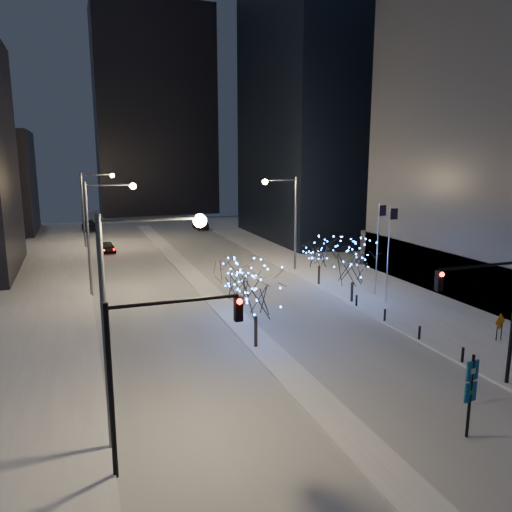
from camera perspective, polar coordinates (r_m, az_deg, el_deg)
name	(u,v)px	position (r m, az deg, el deg)	size (l,w,h in m)	color
ground	(344,430)	(24.22, 10.08, -18.98)	(160.00, 160.00, 0.00)	white
road	(185,268)	(55.41, -8.13, -1.39)	(20.00, 130.00, 0.02)	silver
median	(195,278)	(50.63, -6.98, -2.51)	(2.00, 80.00, 0.15)	white
east_sidewalk	(379,289)	(47.44, 13.88, -3.71)	(10.00, 90.00, 0.15)	white
west_sidewalk	(38,325)	(40.00, -23.68, -7.20)	(8.00, 90.00, 0.15)	white
horizon_block	(154,113)	(111.59, -11.54, 15.72)	(24.00, 14.00, 42.00)	black
street_lamp_w_near	(130,299)	(20.85, -14.15, -4.77)	(4.40, 0.56, 10.00)	#595E66
street_lamp_w_mid	(100,222)	(45.37, -17.40, 3.69)	(4.40, 0.56, 10.00)	#595E66
street_lamp_w_far	(91,199)	(70.23, -18.37, 6.20)	(4.40, 0.56, 10.00)	#595E66
street_lamp_east	(288,211)	(52.61, 3.66, 5.13)	(3.90, 0.56, 10.00)	#595E66
traffic_signal_west	(152,356)	(19.58, -11.81, -11.12)	(5.26, 0.43, 7.00)	black
traffic_signal_east	(492,303)	(28.32, 25.36, -4.91)	(5.26, 0.43, 7.00)	black
flagpoles	(384,245)	(43.31, 14.37, 1.24)	(1.35, 2.60, 8.00)	silver
bollards	(401,323)	(36.81, 16.26, -7.40)	(0.16, 12.16, 0.90)	black
car_near	(108,247)	(66.50, -16.57, 0.98)	(1.63, 4.04, 1.38)	black
car_mid	(200,225)	(84.15, -6.39, 3.57)	(1.68, 4.83, 1.59)	black
car_far	(89,226)	(86.64, -18.50, 3.27)	(2.24, 5.51, 1.60)	black
holiday_tree_median_near	(256,292)	(31.39, -0.02, -4.08)	(4.39, 4.39, 5.61)	black
holiday_tree_median_far	(239,280)	(37.98, -1.97, -2.75)	(4.49, 4.49, 4.33)	black
holiday_tree_plaza_near	(353,262)	(42.03, 11.04, -0.70)	(6.11, 6.11, 5.45)	black
holiday_tree_plaza_far	(320,252)	(47.31, 7.27, 0.40)	(3.61, 3.61, 4.64)	black
wayfinding_sign	(471,387)	(24.12, 23.35, -13.61)	(0.69, 0.19, 3.85)	black
construction_sign	(500,324)	(36.89, 26.11, -7.01)	(1.10, 0.32, 1.85)	black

